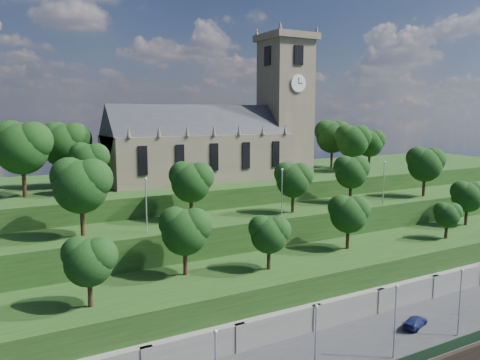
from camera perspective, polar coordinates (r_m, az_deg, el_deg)
promenade at (r=57.02m, az=16.86°, el=-18.94°), size 160.00×12.00×2.00m
fence at (r=53.14m, az=21.34°, el=-19.35°), size 160.00×0.10×1.20m
retaining_wall at (r=60.24m, az=12.71°, el=-15.68°), size 160.00×2.10×5.00m
embankment_lower at (r=63.94m, az=9.09°, el=-12.69°), size 160.00×12.00×8.00m
embankment_upper at (r=71.79m, az=3.68°, el=-8.56°), size 160.00×10.00×12.00m
hilltop at (r=89.26m, az=-3.58°, el=-4.23°), size 160.00×32.00×15.00m
church at (r=84.01m, az=-2.01°, el=5.36°), size 38.60×12.35×27.60m
trees_lower at (r=61.56m, az=8.87°, el=-4.78°), size 67.48×9.04×8.02m
trees_upper at (r=68.56m, az=4.10°, el=0.75°), size 64.91×8.67×9.52m
trees_hilltop at (r=82.36m, az=-2.75°, el=4.70°), size 73.60×15.92×10.72m
lamp_posts_promenade at (r=51.21m, az=18.40°, el=-15.46°), size 60.36×0.36×7.77m
lamp_posts_upper at (r=67.09m, az=5.13°, el=-0.97°), size 40.36×0.36×6.87m
car_right at (r=60.28m, az=20.55°, el=-15.89°), size 4.51×3.01×1.21m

